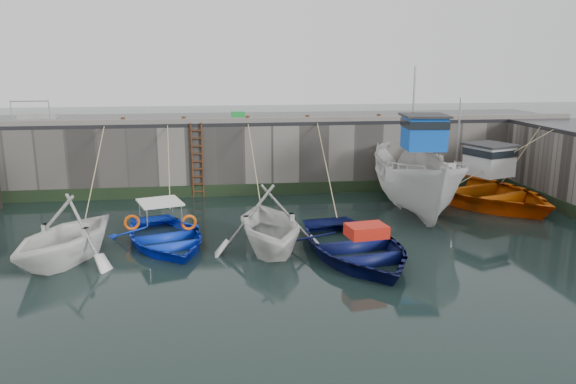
{
  "coord_description": "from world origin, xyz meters",
  "views": [
    {
      "loc": [
        -1.28,
        -13.9,
        5.77
      ],
      "look_at": [
        1.28,
        5.31,
        1.2
      ],
      "focal_mm": 35.0,
      "sensor_mm": 36.0,
      "label": 1
    }
  ],
  "objects": [
    {
      "name": "ladder",
      "position": [
        -2.0,
        9.91,
        1.59
      ],
      "size": [
        0.51,
        0.08,
        3.2
      ],
      "color": "#3F1E0F",
      "rests_on": "ground"
    },
    {
      "name": "boat_near_white_rope",
      "position": [
        -5.66,
        7.48,
        0.0
      ],
      "size": [
        0.04,
        5.67,
        3.1
      ],
      "primitive_type": null,
      "color": "tan",
      "rests_on": "ground"
    },
    {
      "name": "bollard_d",
      "position": [
        2.8,
        10.25,
        3.3
      ],
      "size": [
        0.18,
        0.18,
        0.28
      ],
      "primitive_type": "cylinder",
      "color": "#3F1E0F",
      "rests_on": "road_back"
    },
    {
      "name": "bollard_a",
      "position": [
        -5.0,
        10.25,
        3.3
      ],
      "size": [
        0.18,
        0.18,
        0.28
      ],
      "primitive_type": "cylinder",
      "color": "#3F1E0F",
      "rests_on": "road_back"
    },
    {
      "name": "kerb_back",
      "position": [
        0.0,
        10.15,
        3.26
      ],
      "size": [
        30.0,
        0.3,
        0.2
      ],
      "primitive_type": "cube",
      "color": "slate",
      "rests_on": "road_back"
    },
    {
      "name": "fish_crate",
      "position": [
        -0.13,
        12.18,
        3.31
      ],
      "size": [
        0.62,
        0.42,
        0.3
      ],
      "primitive_type": "cube",
      "rotation": [
        0.0,
        0.0,
        -0.0
      ],
      "color": "green",
      "rests_on": "road_back"
    },
    {
      "name": "boat_near_navy",
      "position": [
        2.83,
        1.72,
        0.0
      ],
      "size": [
        4.81,
        6.16,
        1.17
      ],
      "primitive_type": "imported",
      "rotation": [
        0.0,
        0.0,
        0.15
      ],
      "color": "#0B1147",
      "rests_on": "ground"
    },
    {
      "name": "boat_near_blacktrim",
      "position": [
        0.34,
        2.73,
        0.0
      ],
      "size": [
        4.11,
        4.67,
        2.32
      ],
      "primitive_type": "imported",
      "rotation": [
        0.0,
        0.0,
        0.07
      ],
      "color": "silver",
      "rests_on": "ground"
    },
    {
      "name": "boat_near_blue",
      "position": [
        -2.93,
        3.67,
        0.0
      ],
      "size": [
        4.68,
        5.57,
        0.99
      ],
      "primitive_type": "imported",
      "rotation": [
        0.0,
        0.0,
        0.31
      ],
      "color": "#0E32D5",
      "rests_on": "ground"
    },
    {
      "name": "quay_back",
      "position": [
        0.0,
        12.5,
        1.5
      ],
      "size": [
        30.0,
        5.0,
        3.0
      ],
      "primitive_type": "cube",
      "color": "slate",
      "rests_on": "ground"
    },
    {
      "name": "road_back",
      "position": [
        0.0,
        12.5,
        3.08
      ],
      "size": [
        30.0,
        5.0,
        0.16
      ],
      "primitive_type": "cube",
      "color": "black",
      "rests_on": "quay_back"
    },
    {
      "name": "bollard_b",
      "position": [
        -2.5,
        10.25,
        3.3
      ],
      "size": [
        0.18,
        0.18,
        0.28
      ],
      "primitive_type": "cylinder",
      "color": "#3F1E0F",
      "rests_on": "road_back"
    },
    {
      "name": "boat_far_white",
      "position": [
        6.49,
        6.47,
        1.21
      ],
      "size": [
        3.63,
        7.75,
        5.89
      ],
      "rotation": [
        0.0,
        0.0,
        -0.11
      ],
      "color": "silver",
      "rests_on": "ground"
    },
    {
      "name": "boat_near_white",
      "position": [
        -5.66,
        2.46,
        0.0
      ],
      "size": [
        5.15,
        5.44,
        2.26
      ],
      "primitive_type": "imported",
      "rotation": [
        0.0,
        0.0,
        -0.43
      ],
      "color": "white",
      "rests_on": "ground"
    },
    {
      "name": "bollard_e",
      "position": [
        6.0,
        10.25,
        3.3
      ],
      "size": [
        0.18,
        0.18,
        0.28
      ],
      "primitive_type": "cylinder",
      "color": "#3F1E0F",
      "rests_on": "road_back"
    },
    {
      "name": "boat_near_navy_rope",
      "position": [
        2.83,
        7.11,
        0.0
      ],
      "size": [
        0.04,
        6.34,
        3.1
      ],
      "primitive_type": null,
      "color": "tan",
      "rests_on": "ground"
    },
    {
      "name": "railing",
      "position": [
        -8.75,
        11.25,
        3.36
      ],
      "size": [
        1.6,
        1.05,
        1.0
      ],
      "color": "#A5A8AD",
      "rests_on": "road_back"
    },
    {
      "name": "ground",
      "position": [
        0.0,
        0.0,
        0.0
      ],
      "size": [
        120.0,
        120.0,
        0.0
      ],
      "primitive_type": "plane",
      "color": "black",
      "rests_on": "ground"
    },
    {
      "name": "boat_near_blacktrim_rope",
      "position": [
        0.34,
        7.62,
        0.0
      ],
      "size": [
        0.04,
        5.43,
        3.1
      ],
      "primitive_type": null,
      "color": "tan",
      "rests_on": "ground"
    },
    {
      "name": "boat_far_orange",
      "position": [
        9.51,
        7.63,
        0.51
      ],
      "size": [
        7.68,
        8.99,
        4.57
      ],
      "rotation": [
        0.0,
        0.0,
        0.34
      ],
      "color": "#E45F0C",
      "rests_on": "ground"
    },
    {
      "name": "bollard_c",
      "position": [
        0.2,
        10.25,
        3.3
      ],
      "size": [
        0.18,
        0.18,
        0.28
      ],
      "primitive_type": "cylinder",
      "color": "#3F1E0F",
      "rests_on": "road_back"
    },
    {
      "name": "boat_near_blue_rope",
      "position": [
        -2.93,
        8.09,
        0.0
      ],
      "size": [
        0.04,
        4.63,
        3.1
      ],
      "primitive_type": null,
      "color": "tan",
      "rests_on": "ground"
    },
    {
      "name": "algae_back",
      "position": [
        0.0,
        9.96,
        0.25
      ],
      "size": [
        30.0,
        0.08,
        0.5
      ],
      "primitive_type": "cube",
      "color": "black",
      "rests_on": "ground"
    }
  ]
}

